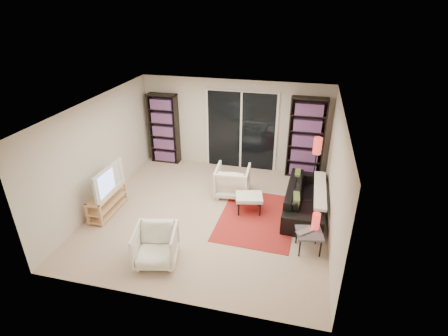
{
  "coord_description": "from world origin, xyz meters",
  "views": [
    {
      "loc": [
        1.81,
        -6.17,
        4.32
      ],
      "look_at": [
        0.25,
        0.3,
        1.0
      ],
      "focal_mm": 28.0,
      "sensor_mm": 36.0,
      "label": 1
    }
  ],
  "objects_px": {
    "bookshelf_right": "(306,138)",
    "floor_lamp": "(317,151)",
    "tv_stand": "(107,202)",
    "armchair_front": "(156,246)",
    "armchair_back": "(232,181)",
    "ottoman": "(249,198)",
    "bookshelf_left": "(164,129)",
    "sofa": "(306,198)",
    "side_table": "(309,234)"
  },
  "relations": [
    {
      "from": "bookshelf_right",
      "to": "floor_lamp",
      "type": "bearing_deg",
      "value": -73.65
    },
    {
      "from": "tv_stand",
      "to": "armchair_back",
      "type": "relative_size",
      "value": 1.43
    },
    {
      "from": "bookshelf_right",
      "to": "armchair_back",
      "type": "relative_size",
      "value": 2.63
    },
    {
      "from": "tv_stand",
      "to": "floor_lamp",
      "type": "bearing_deg",
      "value": 23.58
    },
    {
      "from": "tv_stand",
      "to": "side_table",
      "type": "xyz_separation_m",
      "value": [
        4.3,
        -0.28,
        0.09
      ]
    },
    {
      "from": "armchair_back",
      "to": "ottoman",
      "type": "distance_m",
      "value": 0.82
    },
    {
      "from": "sofa",
      "to": "ottoman",
      "type": "distance_m",
      "value": 1.26
    },
    {
      "from": "bookshelf_left",
      "to": "armchair_back",
      "type": "xyz_separation_m",
      "value": [
        2.25,
        -1.4,
        -0.61
      ]
    },
    {
      "from": "bookshelf_right",
      "to": "armchair_front",
      "type": "distance_m",
      "value": 4.74
    },
    {
      "from": "bookshelf_right",
      "to": "tv_stand",
      "type": "xyz_separation_m",
      "value": [
        -4.09,
        -2.79,
        -0.79
      ]
    },
    {
      "from": "armchair_back",
      "to": "floor_lamp",
      "type": "relative_size",
      "value": 0.56
    },
    {
      "from": "sofa",
      "to": "floor_lamp",
      "type": "xyz_separation_m",
      "value": [
        0.14,
        0.81,
        0.78
      ]
    },
    {
      "from": "tv_stand",
      "to": "side_table",
      "type": "height_order",
      "value": "tv_stand"
    },
    {
      "from": "armchair_front",
      "to": "tv_stand",
      "type": "bearing_deg",
      "value": 131.54
    },
    {
      "from": "bookshelf_right",
      "to": "armchair_front",
      "type": "relative_size",
      "value": 2.79
    },
    {
      "from": "tv_stand",
      "to": "sofa",
      "type": "relative_size",
      "value": 0.53
    },
    {
      "from": "bookshelf_left",
      "to": "floor_lamp",
      "type": "bearing_deg",
      "value": -12.23
    },
    {
      "from": "bookshelf_left",
      "to": "armchair_front",
      "type": "xyz_separation_m",
      "value": [
        1.44,
        -4.02,
        -0.63
      ]
    },
    {
      "from": "side_table",
      "to": "floor_lamp",
      "type": "bearing_deg",
      "value": 88.83
    },
    {
      "from": "bookshelf_left",
      "to": "tv_stand",
      "type": "distance_m",
      "value": 2.89
    },
    {
      "from": "sofa",
      "to": "armchair_front",
      "type": "height_order",
      "value": "armchair_front"
    },
    {
      "from": "sofa",
      "to": "ottoman",
      "type": "xyz_separation_m",
      "value": [
        -1.21,
        -0.33,
        0.03
      ]
    },
    {
      "from": "armchair_back",
      "to": "bookshelf_left",
      "type": "bearing_deg",
      "value": -35.13
    },
    {
      "from": "ottoman",
      "to": "floor_lamp",
      "type": "height_order",
      "value": "floor_lamp"
    },
    {
      "from": "armchair_front",
      "to": "ottoman",
      "type": "distance_m",
      "value": 2.38
    },
    {
      "from": "side_table",
      "to": "armchair_back",
      "type": "bearing_deg",
      "value": 137.3
    },
    {
      "from": "bookshelf_right",
      "to": "tv_stand",
      "type": "distance_m",
      "value": 5.01
    },
    {
      "from": "tv_stand",
      "to": "armchair_front",
      "type": "relative_size",
      "value": 1.51
    },
    {
      "from": "side_table",
      "to": "floor_lamp",
      "type": "distance_m",
      "value": 2.3
    },
    {
      "from": "armchair_back",
      "to": "side_table",
      "type": "bearing_deg",
      "value": 133.98
    },
    {
      "from": "sofa",
      "to": "bookshelf_left",
      "type": "bearing_deg",
      "value": 69.42
    },
    {
      "from": "bookshelf_left",
      "to": "ottoman",
      "type": "bearing_deg",
      "value": -36.4
    },
    {
      "from": "tv_stand",
      "to": "ottoman",
      "type": "height_order",
      "value": "tv_stand"
    },
    {
      "from": "armchair_back",
      "to": "ottoman",
      "type": "bearing_deg",
      "value": 125.26
    },
    {
      "from": "bookshelf_right",
      "to": "tv_stand",
      "type": "relative_size",
      "value": 1.84
    },
    {
      "from": "bookshelf_left",
      "to": "floor_lamp",
      "type": "distance_m",
      "value": 4.21
    },
    {
      "from": "bookshelf_right",
      "to": "ottoman",
      "type": "bearing_deg",
      "value": -118.04
    },
    {
      "from": "armchair_back",
      "to": "ottoman",
      "type": "relative_size",
      "value": 1.2
    },
    {
      "from": "bookshelf_right",
      "to": "sofa",
      "type": "bearing_deg",
      "value": -85.81
    },
    {
      "from": "bookshelf_right",
      "to": "ottoman",
      "type": "height_order",
      "value": "bookshelf_right"
    },
    {
      "from": "sofa",
      "to": "armchair_back",
      "type": "bearing_deg",
      "value": 82.51
    },
    {
      "from": "armchair_front",
      "to": "side_table",
      "type": "xyz_separation_m",
      "value": [
        2.63,
        0.95,
        0.01
      ]
    },
    {
      "from": "sofa",
      "to": "floor_lamp",
      "type": "distance_m",
      "value": 1.14
    },
    {
      "from": "bookshelf_right",
      "to": "floor_lamp",
      "type": "height_order",
      "value": "bookshelf_right"
    },
    {
      "from": "bookshelf_right",
      "to": "tv_stand",
      "type": "bearing_deg",
      "value": -145.69
    },
    {
      "from": "bookshelf_left",
      "to": "bookshelf_right",
      "type": "height_order",
      "value": "bookshelf_right"
    },
    {
      "from": "ottoman",
      "to": "sofa",
      "type": "bearing_deg",
      "value": 15.36
    },
    {
      "from": "armchair_front",
      "to": "ottoman",
      "type": "height_order",
      "value": "armchair_front"
    },
    {
      "from": "ottoman",
      "to": "tv_stand",
      "type": "bearing_deg",
      "value": -165.96
    },
    {
      "from": "ottoman",
      "to": "floor_lamp",
      "type": "bearing_deg",
      "value": 40.42
    }
  ]
}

